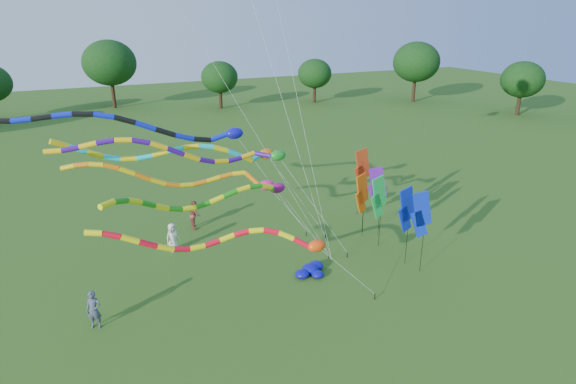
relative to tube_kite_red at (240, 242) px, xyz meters
name	(u,v)px	position (x,y,z in m)	size (l,w,h in m)	color
ground	(327,316)	(3.34, -1.63, -3.63)	(160.00, 160.00, 0.00)	#255215
tree_ring	(451,191)	(8.17, -3.18, 2.04)	(117.82, 115.20, 9.27)	#382314
tube_kite_red	(240,242)	(0.00, 0.00, 0.00)	(11.72, 2.14, 5.50)	black
tube_kite_orange	(197,179)	(-0.47, 4.86, 1.34)	(12.30, 3.29, 6.70)	black
tube_kite_purple	(201,153)	(-0.61, 3.23, 3.08)	(13.69, 1.42, 8.34)	black
tube_kite_blue	(135,127)	(-2.82, 7.22, 3.66)	(16.80, 2.98, 9.05)	black
tube_kite_cyan	(199,153)	(-0.32, 4.65, 2.67)	(13.48, 1.21, 8.11)	black
tube_kite_green	(226,195)	(0.09, 2.00, 1.38)	(11.30, 4.94, 6.86)	black
banner_pole_red	(362,169)	(9.35, 5.17, 0.43)	(1.16, 0.16, 5.34)	black
banner_pole_green	(379,197)	(9.17, 3.14, -0.59)	(1.16, 0.24, 4.30)	black
banner_pole_blue_a	(421,214)	(9.45, -0.07, -0.43)	(1.14, 0.41, 4.46)	black
banner_pole_orange	(362,194)	(9.03, 4.59, -0.84)	(1.13, 0.43, 4.05)	black
banner_pole_violet	(377,187)	(9.94, 4.42, -0.54)	(1.09, 0.55, 4.35)	black
banner_pole_blue_b	(406,210)	(9.24, 0.81, -0.47)	(1.16, 0.22, 4.42)	black
blue_nylon_heap	(307,274)	(4.03, 1.68, -3.39)	(1.31, 1.43, 0.53)	#0C0DA0
person_a	(173,237)	(-1.44, 7.53, -2.81)	(0.81, 0.52, 1.65)	silver
person_b	(94,310)	(-5.96, 1.81, -2.77)	(0.63, 0.42, 1.74)	#43495E
person_c	(195,214)	(0.48, 10.09, -2.75)	(0.85, 0.67, 1.76)	brown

